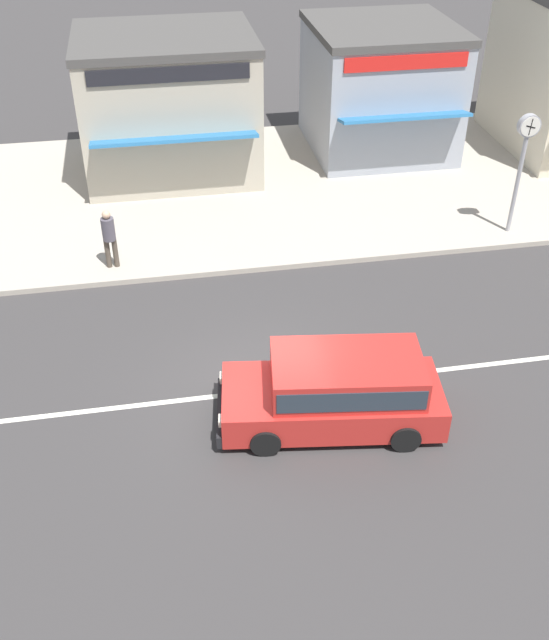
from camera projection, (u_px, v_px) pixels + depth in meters
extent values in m
plane|color=#383535|center=(267.00, 390.00, 16.08)|extent=(160.00, 160.00, 0.00)
cube|color=silver|center=(267.00, 390.00, 16.08)|extent=(50.40, 0.14, 0.01)
cube|color=#ADA393|center=(216.00, 191.00, 23.89)|extent=(68.00, 10.00, 0.15)
cube|color=red|center=(331.00, 401.00, 15.03)|extent=(4.59, 2.41, 0.70)
cube|color=red|center=(347.00, 374.00, 14.63)|extent=(3.15, 2.04, 0.70)
cube|color=#28333D|center=(347.00, 374.00, 14.63)|extent=(3.04, 2.06, 0.45)
cube|color=black|center=(220.00, 412.00, 15.08)|extent=(0.36, 1.80, 0.28)
cube|color=white|center=(221.00, 421.00, 14.34)|extent=(0.11, 0.25, 0.14)
cube|color=white|center=(222.00, 378.00, 15.39)|extent=(0.11, 0.25, 0.14)
cylinder|color=black|center=(265.00, 442.00, 14.40)|extent=(0.62, 0.30, 0.60)
cylinder|color=black|center=(263.00, 383.00, 15.82)|extent=(0.62, 0.30, 0.60)
cylinder|color=black|center=(405.00, 438.00, 14.49)|extent=(0.62, 0.30, 0.60)
cylinder|color=black|center=(390.00, 380.00, 15.91)|extent=(0.62, 0.30, 0.60)
cylinder|color=#9E9EA3|center=(517.00, 185.00, 20.77)|extent=(0.12, 0.12, 2.84)
cylinder|color=#9E9EA3|center=(529.00, 125.00, 19.77)|extent=(0.61, 0.18, 0.61)
cylinder|color=white|center=(531.00, 127.00, 19.69)|extent=(0.54, 0.02, 0.54)
cylinder|color=white|center=(527.00, 124.00, 19.84)|extent=(0.54, 0.02, 0.54)
cube|color=black|center=(531.00, 127.00, 19.68)|extent=(0.27, 0.01, 0.11)
cube|color=black|center=(531.00, 127.00, 19.68)|extent=(0.05, 0.01, 0.44)
cylinder|color=#4C4238|center=(108.00, 253.00, 19.72)|extent=(0.14, 0.14, 0.82)
cylinder|color=#4C4238|center=(115.00, 253.00, 19.75)|extent=(0.14, 0.14, 0.82)
cylinder|color=#514C56|center=(108.00, 229.00, 19.32)|extent=(0.34, 0.34, 0.61)
sphere|color=#D6AD89|center=(106.00, 215.00, 19.08)|extent=(0.22, 0.22, 0.22)
cube|color=#B2A893|center=(169.00, 108.00, 23.96)|extent=(5.43, 4.56, 4.13)
cube|color=#474442|center=(163.00, 37.00, 22.70)|extent=(5.53, 4.65, 0.24)
cube|color=#286BA3|center=(175.00, 139.00, 21.86)|extent=(4.88, 0.90, 0.28)
cube|color=black|center=(169.00, 75.00, 21.10)|extent=(4.61, 0.08, 0.44)
cube|color=#999EA8|center=(379.00, 91.00, 25.56)|extent=(4.59, 4.76, 3.94)
cube|color=#474442|center=(385.00, 28.00, 24.34)|extent=(4.69, 4.85, 0.24)
cube|color=#286BA3|center=(405.00, 117.00, 23.32)|extent=(4.13, 0.90, 0.28)
cube|color=red|center=(407.00, 62.00, 22.67)|extent=(3.90, 0.08, 0.44)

